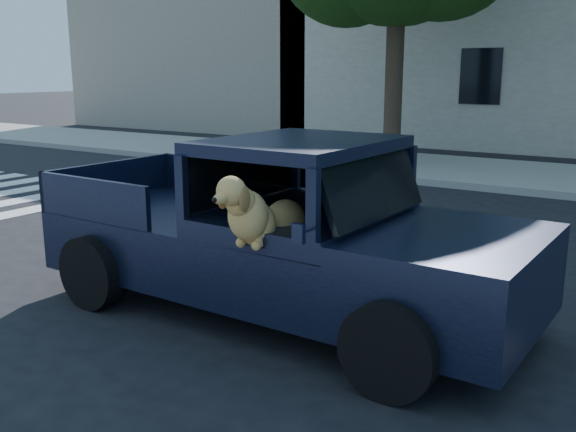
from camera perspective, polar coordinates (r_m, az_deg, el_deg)
ground at (r=6.56m, az=6.82°, el=-8.48°), size 120.00×120.00×0.00m
far_sidewalk at (r=15.12m, az=22.48°, el=3.11°), size 60.00×4.00×0.15m
building_left at (r=28.26m, az=-6.00°, el=16.06°), size 12.00×6.00×8.00m
pickup_truck at (r=6.36m, az=-1.39°, el=-3.44°), size 4.95×2.56×1.76m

